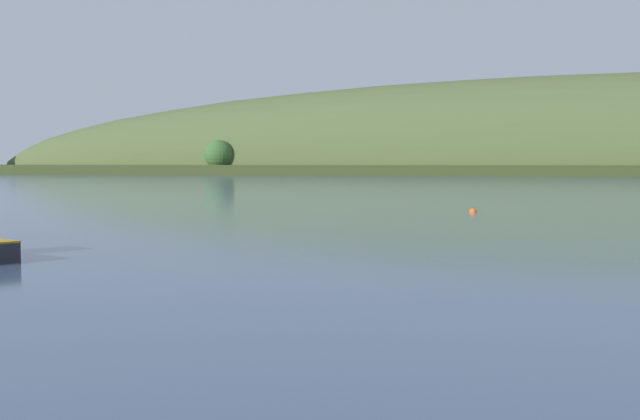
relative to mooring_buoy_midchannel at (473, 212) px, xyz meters
The scene contains 2 objects.
far_shoreline_hill 214.64m from the mooring_buoy_midchannel, 89.99° to the left, with size 598.61×101.55×65.59m.
mooring_buoy_midchannel is the anchor object (origin of this frame).
Camera 1 is at (16.40, -8.28, 3.96)m, focal length 46.09 mm.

